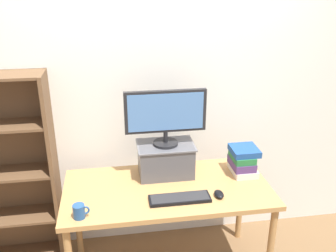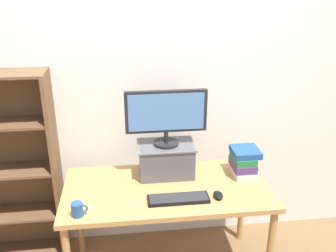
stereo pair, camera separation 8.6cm
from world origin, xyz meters
TOP-DOWN VIEW (x-y plane):
  - back_wall at (0.00, 0.54)m, footprint 7.00×0.08m
  - desk at (0.00, 0.00)m, footprint 1.49×0.74m
  - riser_box at (0.02, 0.19)m, footprint 0.43×0.29m
  - computer_monitor at (0.02, 0.19)m, footprint 0.59×0.18m
  - keyboard at (0.06, -0.18)m, footprint 0.42×0.13m
  - computer_mouse at (0.33, -0.18)m, footprint 0.06×0.10m
  - book_stack at (0.60, 0.12)m, footprint 0.20×0.24m
  - coffee_mug at (-0.60, -0.27)m, footprint 0.11×0.08m

SIDE VIEW (x-z plane):
  - desk at x=0.00m, z-range 0.31..1.09m
  - keyboard at x=0.06m, z-range 0.78..0.80m
  - computer_mouse at x=0.33m, z-range 0.78..0.81m
  - coffee_mug at x=-0.60m, z-range 0.78..0.87m
  - book_stack at x=0.60m, z-range 0.78..0.99m
  - riser_box at x=0.02m, z-range 0.78..1.03m
  - computer_monitor at x=0.02m, z-range 1.05..1.47m
  - back_wall at x=0.00m, z-range 0.00..2.60m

